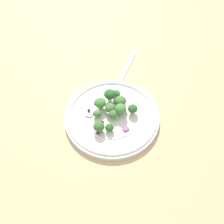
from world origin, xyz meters
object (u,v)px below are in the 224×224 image
(plate, at_px, (112,116))
(broccoli_floret_0, at_px, (109,128))
(fork, at_px, (123,74))
(broccoli_floret_1, at_px, (114,114))
(broccoli_floret_2, at_px, (121,109))

(plate, relative_size, broccoli_floret_0, 11.47)
(plate, xyz_separation_m, broccoli_floret_0, (0.03, -0.03, 0.02))
(plate, xyz_separation_m, fork, (-0.09, 0.12, -0.01))
(plate, distance_m, broccoli_floret_1, 0.02)
(broccoli_floret_0, relative_size, broccoli_floret_1, 0.83)
(broccoli_floret_0, relative_size, fork, 0.12)
(broccoli_floret_1, relative_size, fork, 0.14)
(broccoli_floret_0, height_order, broccoli_floret_1, broccoli_floret_1)
(plate, height_order, fork, plate)
(broccoli_floret_1, height_order, fork, broccoli_floret_1)
(broccoli_floret_1, bearing_deg, broccoli_floret_0, -54.68)
(broccoli_floret_1, bearing_deg, broccoli_floret_2, 77.17)
(plate, relative_size, fork, 1.34)
(broccoli_floret_0, relative_size, broccoli_floret_2, 0.73)
(broccoli_floret_0, xyz_separation_m, broccoli_floret_1, (-0.02, 0.03, 0.00))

